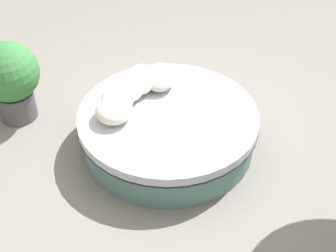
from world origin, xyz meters
TOP-DOWN VIEW (x-y plane):
  - ground_plane at (0.00, 0.00)m, footprint 16.00×16.00m
  - round_bed at (0.00, 0.00)m, footprint 1.99×1.99m
  - throw_pillow_0 at (0.55, 0.11)m, footprint 0.54×0.38m
  - throw_pillow_1 at (0.49, 0.32)m, footprint 0.56×0.35m
  - throw_pillow_2 at (0.30, 0.44)m, footprint 0.42×0.31m
  - throw_pillow_3 at (0.12, 0.55)m, footprint 0.53×0.36m
  - throw_pillow_4 at (-0.10, 0.57)m, footprint 0.43×0.39m
  - planter at (0.49, 1.85)m, footprint 0.71×0.71m

SIDE VIEW (x-z plane):
  - ground_plane at x=0.00m, z-range 0.00..0.00m
  - round_bed at x=0.00m, z-range 0.01..0.47m
  - throw_pillow_2 at x=0.30m, z-range 0.46..0.66m
  - throw_pillow_3 at x=0.12m, z-range 0.46..0.66m
  - throw_pillow_0 at x=0.55m, z-range 0.46..0.66m
  - throw_pillow_1 at x=0.49m, z-range 0.46..0.67m
  - throw_pillow_4 at x=-0.10m, z-range 0.46..0.68m
  - planter at x=0.49m, z-range 0.07..1.08m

